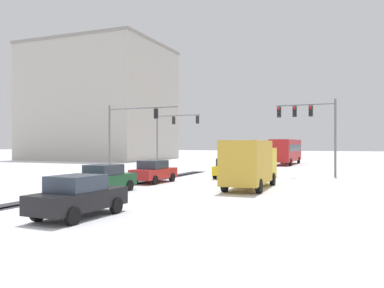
{
  "coord_description": "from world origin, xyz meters",
  "views": [
    {
      "loc": [
        11.57,
        -9.84,
        2.82
      ],
      "look_at": [
        0.0,
        18.53,
        2.8
      ],
      "focal_mm": 37.18,
      "sensor_mm": 36.0,
      "label": 1
    }
  ],
  "objects_px": {
    "car_yellow_cab_lead": "(228,168)",
    "car_dark_green_third": "(105,178)",
    "traffic_signal_near_left": "(128,126)",
    "box_truck_delivery": "(250,163)",
    "office_building_far_left_block": "(100,103)",
    "traffic_signal_near_right": "(311,121)",
    "car_red_second": "(154,171)",
    "bus_oncoming": "(286,150)",
    "traffic_signal_far_left": "(172,128)",
    "car_black_fourth": "(78,196)"
  },
  "relations": [
    {
      "from": "bus_oncoming",
      "to": "box_truck_delivery",
      "type": "height_order",
      "value": "bus_oncoming"
    },
    {
      "from": "car_yellow_cab_lead",
      "to": "bus_oncoming",
      "type": "xyz_separation_m",
      "value": [
        0.99,
        23.73,
        1.18
      ]
    },
    {
      "from": "car_yellow_cab_lead",
      "to": "bus_oncoming",
      "type": "bearing_deg",
      "value": 87.61
    },
    {
      "from": "traffic_signal_near_right",
      "to": "car_yellow_cab_lead",
      "type": "distance_m",
      "value": 7.98
    },
    {
      "from": "traffic_signal_near_right",
      "to": "office_building_far_left_block",
      "type": "relative_size",
      "value": 0.28
    },
    {
      "from": "traffic_signal_near_right",
      "to": "car_black_fourth",
      "type": "bearing_deg",
      "value": -106.25
    },
    {
      "from": "car_red_second",
      "to": "box_truck_delivery",
      "type": "height_order",
      "value": "box_truck_delivery"
    },
    {
      "from": "bus_oncoming",
      "to": "box_truck_delivery",
      "type": "bearing_deg",
      "value": -85.27
    },
    {
      "from": "traffic_signal_far_left",
      "to": "car_black_fourth",
      "type": "distance_m",
      "value": 31.67
    },
    {
      "from": "traffic_signal_near_right",
      "to": "car_red_second",
      "type": "xyz_separation_m",
      "value": [
        -10.07,
        -8.93,
        -3.94
      ]
    },
    {
      "from": "car_yellow_cab_lead",
      "to": "car_dark_green_third",
      "type": "distance_m",
      "value": 12.59
    },
    {
      "from": "car_red_second",
      "to": "car_black_fourth",
      "type": "relative_size",
      "value": 1.0
    },
    {
      "from": "traffic_signal_near_right",
      "to": "car_black_fourth",
      "type": "xyz_separation_m",
      "value": [
        -6.42,
        -22.04,
        -3.94
      ]
    },
    {
      "from": "traffic_signal_near_left",
      "to": "office_building_far_left_block",
      "type": "height_order",
      "value": "office_building_far_left_block"
    },
    {
      "from": "box_truck_delivery",
      "to": "car_red_second",
      "type": "bearing_deg",
      "value": 172.51
    },
    {
      "from": "traffic_signal_far_left",
      "to": "traffic_signal_near_left",
      "type": "distance_m",
      "value": 9.98
    },
    {
      "from": "car_yellow_cab_lead",
      "to": "box_truck_delivery",
      "type": "distance_m",
      "value": 7.72
    },
    {
      "from": "traffic_signal_near_right",
      "to": "car_black_fourth",
      "type": "height_order",
      "value": "traffic_signal_near_right"
    },
    {
      "from": "bus_oncoming",
      "to": "car_red_second",
      "type": "bearing_deg",
      "value": -99.29
    },
    {
      "from": "traffic_signal_near_right",
      "to": "car_red_second",
      "type": "height_order",
      "value": "traffic_signal_near_right"
    },
    {
      "from": "traffic_signal_near_right",
      "to": "car_dark_green_third",
      "type": "relative_size",
      "value": 1.56
    },
    {
      "from": "traffic_signal_far_left",
      "to": "traffic_signal_near_left",
      "type": "relative_size",
      "value": 0.87
    },
    {
      "from": "car_red_second",
      "to": "bus_oncoming",
      "type": "xyz_separation_m",
      "value": [
        4.84,
        29.59,
        1.18
      ]
    },
    {
      "from": "car_dark_green_third",
      "to": "car_black_fourth",
      "type": "xyz_separation_m",
      "value": [
        3.59,
        -6.96,
        0.0
      ]
    },
    {
      "from": "car_yellow_cab_lead",
      "to": "car_dark_green_third",
      "type": "bearing_deg",
      "value": -107.52
    },
    {
      "from": "car_black_fourth",
      "to": "office_building_far_left_block",
      "type": "distance_m",
      "value": 58.57
    },
    {
      "from": "car_red_second",
      "to": "box_truck_delivery",
      "type": "xyz_separation_m",
      "value": [
        7.36,
        -0.97,
        0.82
      ]
    },
    {
      "from": "traffic_signal_near_right",
      "to": "bus_oncoming",
      "type": "bearing_deg",
      "value": 104.22
    },
    {
      "from": "box_truck_delivery",
      "to": "office_building_far_left_block",
      "type": "height_order",
      "value": "office_building_far_left_block"
    },
    {
      "from": "office_building_far_left_block",
      "to": "traffic_signal_near_left",
      "type": "bearing_deg",
      "value": -50.73
    },
    {
      "from": "bus_oncoming",
      "to": "office_building_far_left_block",
      "type": "xyz_separation_m",
      "value": [
        -33.87,
        5.0,
        8.14
      ]
    },
    {
      "from": "traffic_signal_near_left",
      "to": "car_yellow_cab_lead",
      "type": "height_order",
      "value": "traffic_signal_near_left"
    },
    {
      "from": "car_dark_green_third",
      "to": "bus_oncoming",
      "type": "distance_m",
      "value": 36.08
    },
    {
      "from": "traffic_signal_near_left",
      "to": "car_yellow_cab_lead",
      "type": "relative_size",
      "value": 1.78
    },
    {
      "from": "car_dark_green_third",
      "to": "traffic_signal_near_left",
      "type": "bearing_deg",
      "value": 116.05
    },
    {
      "from": "car_yellow_cab_lead",
      "to": "box_truck_delivery",
      "type": "height_order",
      "value": "box_truck_delivery"
    },
    {
      "from": "traffic_signal_near_left",
      "to": "car_dark_green_third",
      "type": "relative_size",
      "value": 1.78
    },
    {
      "from": "car_black_fourth",
      "to": "traffic_signal_near_right",
      "type": "bearing_deg",
      "value": 73.75
    },
    {
      "from": "box_truck_delivery",
      "to": "traffic_signal_far_left",
      "type": "bearing_deg",
      "value": 127.97
    },
    {
      "from": "traffic_signal_far_left",
      "to": "office_building_far_left_block",
      "type": "height_order",
      "value": "office_building_far_left_block"
    },
    {
      "from": "traffic_signal_near_right",
      "to": "office_building_far_left_block",
      "type": "xyz_separation_m",
      "value": [
        -39.11,
        25.66,
        5.38
      ]
    },
    {
      "from": "car_black_fourth",
      "to": "car_dark_green_third",
      "type": "bearing_deg",
      "value": 117.32
    },
    {
      "from": "box_truck_delivery",
      "to": "office_building_far_left_block",
      "type": "xyz_separation_m",
      "value": [
        -36.4,
        35.56,
        8.5
      ]
    },
    {
      "from": "car_yellow_cab_lead",
      "to": "car_red_second",
      "type": "bearing_deg",
      "value": -123.31
    },
    {
      "from": "car_red_second",
      "to": "office_building_far_left_block",
      "type": "distance_m",
      "value": 46.11
    },
    {
      "from": "car_dark_green_third",
      "to": "office_building_far_left_block",
      "type": "relative_size",
      "value": 0.18
    },
    {
      "from": "box_truck_delivery",
      "to": "bus_oncoming",
      "type": "bearing_deg",
      "value": 94.73
    },
    {
      "from": "car_yellow_cab_lead",
      "to": "office_building_far_left_block",
      "type": "bearing_deg",
      "value": 138.84
    },
    {
      "from": "car_black_fourth",
      "to": "traffic_signal_far_left",
      "type": "bearing_deg",
      "value": 108.65
    },
    {
      "from": "car_dark_green_third",
      "to": "car_black_fourth",
      "type": "relative_size",
      "value": 1.0
    }
  ]
}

